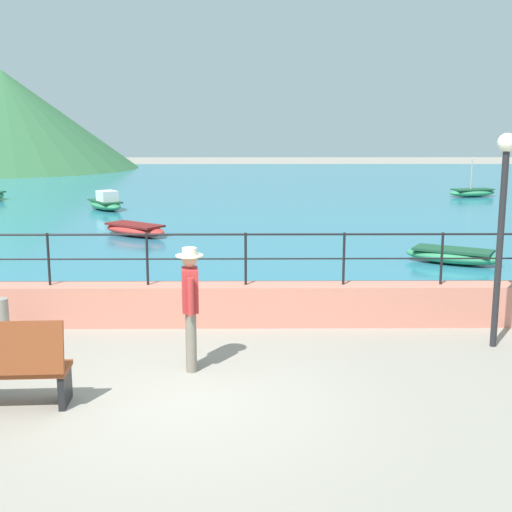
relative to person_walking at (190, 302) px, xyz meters
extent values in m
plane|color=gray|center=(-0.08, -0.99, -0.98)|extent=(120.00, 120.00, 0.00)
cube|color=tan|center=(-0.08, 2.21, -0.63)|extent=(20.00, 0.56, 0.70)
cylinder|color=black|center=(-2.59, 2.21, 0.17)|extent=(0.04, 0.04, 0.90)
cylinder|color=black|center=(-0.92, 2.21, 0.17)|extent=(0.04, 0.04, 0.90)
cylinder|color=black|center=(0.76, 2.21, 0.17)|extent=(0.04, 0.04, 0.90)
cylinder|color=black|center=(2.43, 2.21, 0.17)|extent=(0.04, 0.04, 0.90)
cylinder|color=black|center=(4.10, 2.21, 0.17)|extent=(0.04, 0.04, 0.90)
cylinder|color=black|center=(-0.08, 2.21, 0.59)|extent=(18.40, 0.04, 0.04)
cylinder|color=black|center=(-0.08, 2.21, 0.17)|extent=(18.40, 0.03, 0.03)
cube|color=teal|center=(-0.08, 24.85, -0.95)|extent=(64.00, 44.32, 0.06)
cone|color=#33663D|center=(-16.95, 41.36, 2.57)|extent=(19.21, 19.21, 7.10)
cube|color=black|center=(-1.46, -1.20, -0.76)|extent=(0.10, 0.47, 0.43)
cylinder|color=slate|center=(0.01, -0.09, -0.55)|extent=(0.15, 0.15, 0.86)
cylinder|color=slate|center=(-0.01, 0.09, -0.55)|extent=(0.15, 0.15, 0.86)
cube|color=#B22D2D|center=(0.00, 0.00, 0.18)|extent=(0.26, 0.38, 0.60)
cylinder|color=#B22D2D|center=(0.03, -0.24, 0.14)|extent=(0.09, 0.09, 0.52)
cylinder|color=#B22D2D|center=(-0.03, 0.24, 0.14)|extent=(0.09, 0.09, 0.52)
sphere|color=tan|center=(0.00, 0.00, 0.61)|extent=(0.22, 0.22, 0.22)
cylinder|color=beige|center=(0.00, 0.00, 0.66)|extent=(0.38, 0.38, 0.02)
cylinder|color=beige|center=(0.00, 0.00, 0.72)|extent=(0.20, 0.20, 0.10)
cylinder|color=#232326|center=(4.62, 0.98, 0.52)|extent=(0.10, 0.10, 3.00)
sphere|color=#EAEACC|center=(4.62, 0.98, 2.16)|extent=(0.28, 0.28, 0.28)
cylinder|color=gray|center=(-3.13, 1.32, -0.63)|extent=(0.24, 0.24, 0.69)
ellipsoid|color=red|center=(-2.64, 11.23, -0.74)|extent=(2.38, 2.10, 0.36)
cube|color=maroon|center=(-2.64, 11.23, -0.59)|extent=(1.93, 1.72, 0.06)
ellipsoid|color=#338C59|center=(5.76, 7.04, -0.74)|extent=(2.44, 1.92, 0.36)
cube|color=#1C4D31|center=(5.76, 7.04, -0.59)|extent=(1.98, 1.57, 0.06)
ellipsoid|color=#338C59|center=(-4.85, 17.52, -0.74)|extent=(2.01, 2.42, 0.36)
cube|color=#1C4D31|center=(-4.85, 17.52, -0.59)|extent=(1.64, 1.96, 0.06)
cube|color=silver|center=(-4.71, 17.31, -0.36)|extent=(0.96, 1.01, 0.40)
ellipsoid|color=#338C59|center=(11.07, 22.11, -0.74)|extent=(2.46, 1.49, 0.36)
cube|color=#1C4D31|center=(11.07, 22.11, -0.59)|extent=(1.98, 1.24, 0.06)
cylinder|color=#B2A899|center=(10.98, 22.08, 0.12)|extent=(0.06, 0.06, 1.35)
camera|label=1|loc=(0.83, -9.18, 2.46)|focal=47.97mm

